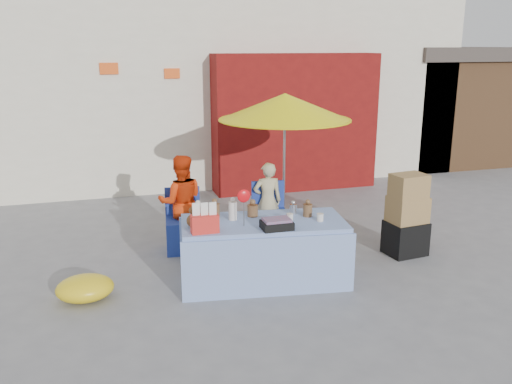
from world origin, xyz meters
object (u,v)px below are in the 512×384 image
object	(u,v)px
market_table	(263,250)
umbrella	(285,107)
box_stack	(407,218)
chair_left	(184,233)
chair_right	(270,224)
vendor_beige	(268,201)
vendor_orange	(181,202)

from	to	relation	value
market_table	umbrella	xyz separation A→B (m)	(0.80, 1.55, 1.50)
umbrella	box_stack	bearing A→B (deg)	-44.43
chair_left	chair_right	bearing A→B (deg)	6.87
chair_right	vendor_beige	distance (m)	0.34
chair_left	vendor_orange	size ratio (longest dim) A/B	0.65
vendor_orange	chair_left	bearing A→B (deg)	97.68
chair_left	chair_right	size ratio (longest dim) A/B	1.00
vendor_beige	umbrella	world-z (taller)	umbrella
chair_right	umbrella	world-z (taller)	umbrella
chair_left	box_stack	size ratio (longest dim) A/B	0.76
chair_right	market_table	bearing A→B (deg)	-104.90
vendor_beige	chair_left	bearing A→B (deg)	13.02
chair_right	vendor_orange	size ratio (longest dim) A/B	0.65
chair_left	box_stack	distance (m)	3.03
chair_right	umbrella	bearing A→B (deg)	50.52
chair_left	vendor_beige	bearing A→B (deg)	13.02
vendor_orange	box_stack	bearing A→B (deg)	165.35
chair_left	umbrella	size ratio (longest dim) A/B	0.41
umbrella	market_table	bearing A→B (deg)	-117.41
market_table	chair_left	xyz separation A→B (m)	(-0.74, 1.26, -0.13)
box_stack	vendor_orange	bearing A→B (deg)	158.48
chair_right	umbrella	distance (m)	1.69
vendor_beige	box_stack	distance (m)	1.95
market_table	vendor_beige	size ratio (longest dim) A/B	1.82
chair_left	box_stack	xyz separation A→B (m)	(2.85, -0.99, 0.26)
market_table	umbrella	size ratio (longest dim) A/B	0.99
market_table	vendor_orange	distance (m)	1.61
box_stack	vendor_beige	bearing A→B (deg)	144.91
market_table	chair_left	world-z (taller)	market_table
vendor_beige	box_stack	world-z (taller)	vendor_beige
umbrella	chair_left	bearing A→B (deg)	-169.59
umbrella	vendor_orange	bearing A→B (deg)	-174.47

